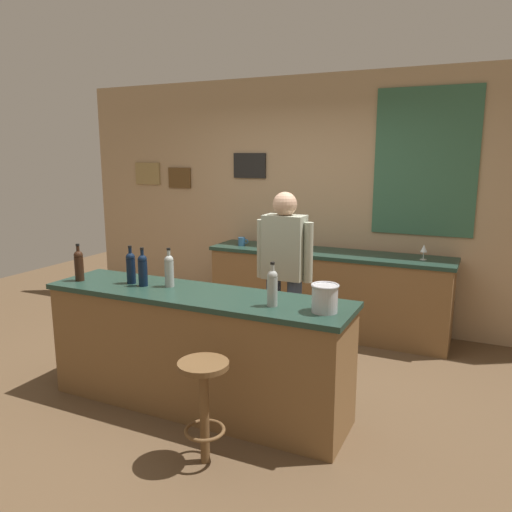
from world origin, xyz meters
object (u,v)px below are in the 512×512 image
at_px(wine_glass_a, 273,236).
at_px(wine_glass_b, 424,249).
at_px(wine_bottle_b, 131,267).
at_px(wine_bottle_d, 169,269).
at_px(wine_bottle_c, 143,269).
at_px(ice_bucket, 325,297).
at_px(wine_bottle_e, 272,287).
at_px(bar_stool, 204,395).
at_px(wine_bottle_a, 79,264).
at_px(coffee_mug, 242,241).
at_px(bartender, 284,270).

height_order(wine_glass_a, wine_glass_b, same).
distance_m(wine_bottle_b, wine_bottle_d, 0.34).
relative_size(wine_bottle_c, ice_bucket, 1.63).
relative_size(wine_bottle_e, ice_bucket, 1.63).
bearing_deg(wine_bottle_c, wine_bottle_d, 20.26).
distance_m(bar_stool, wine_bottle_d, 1.14).
relative_size(bar_stool, ice_bucket, 3.62).
distance_m(wine_bottle_a, coffee_mug, 2.14).
bearing_deg(coffee_mug, bar_stool, -68.14).
height_order(wine_glass_a, coffee_mug, wine_glass_a).
bearing_deg(bar_stool, wine_bottle_b, 149.08).
bearing_deg(bartender, bar_stool, -87.05).
bearing_deg(wine_glass_a, coffee_mug, -159.13).
bearing_deg(wine_bottle_e, wine_glass_a, 113.20).
distance_m(bar_stool, ice_bucket, 0.99).
bearing_deg(wine_bottle_c, coffee_mug, 94.18).
bearing_deg(wine_glass_b, wine_bottle_a, -138.33).
height_order(wine_bottle_e, ice_bucket, wine_bottle_e).
relative_size(bartender, wine_glass_a, 10.45).
height_order(wine_bottle_a, wine_bottle_e, same).
distance_m(wine_bottle_c, wine_bottle_e, 1.13).
height_order(bar_stool, wine_glass_b, wine_glass_b).
height_order(ice_bucket, wine_glass_a, ice_bucket).
height_order(bar_stool, ice_bucket, ice_bucket).
relative_size(wine_bottle_b, wine_glass_b, 1.97).
height_order(wine_bottle_e, wine_glass_b, wine_bottle_e).
xyz_separation_m(bar_stool, wine_glass_a, (-0.71, 2.73, 0.55)).
relative_size(wine_bottle_c, coffee_mug, 2.45).
bearing_deg(wine_bottle_a, wine_glass_b, 41.67).
height_order(wine_bottle_a, wine_bottle_c, same).
relative_size(wine_bottle_b, ice_bucket, 1.63).
distance_m(bar_stool, wine_bottle_e, 0.83).
distance_m(wine_bottle_e, ice_bucket, 0.37).
xyz_separation_m(bartender, wine_bottle_e, (0.31, -0.97, 0.12)).
xyz_separation_m(bartender, ice_bucket, (0.67, -0.95, 0.08)).
bearing_deg(wine_bottle_c, wine_bottle_e, -2.84).
height_order(wine_bottle_a, wine_bottle_d, same).
bearing_deg(wine_glass_a, bartender, -62.54).
bearing_deg(wine_bottle_a, wine_glass_a, 71.15).
bearing_deg(wine_glass_a, wine_bottle_d, -89.69).
distance_m(bartender, wine_bottle_a, 1.72).
height_order(bar_stool, wine_bottle_e, wine_bottle_e).
height_order(wine_bottle_b, wine_glass_b, wine_bottle_b).
height_order(wine_bottle_a, wine_glass_a, wine_bottle_a).
height_order(wine_bottle_b, wine_bottle_c, same).
bearing_deg(coffee_mug, wine_bottle_a, -101.49).
height_order(wine_bottle_a, wine_glass_b, wine_bottle_a).
bearing_deg(wine_glass_b, wine_bottle_b, -134.17).
xyz_separation_m(bartender, wine_glass_b, (1.03, 1.15, 0.07)).
bearing_deg(wine_bottle_b, ice_bucket, -2.02).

